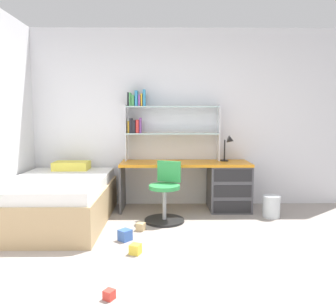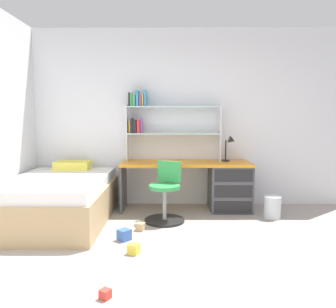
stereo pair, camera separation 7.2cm
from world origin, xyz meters
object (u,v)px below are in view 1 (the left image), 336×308
(toy_block_blue_2, at_px, (125,235))
(toy_block_yellow_3, at_px, (135,249))
(bed_platform, at_px, (58,200))
(toy_block_natural_1, at_px, (141,227))
(toy_block_red_0, at_px, (109,295))
(desk, at_px, (218,183))
(desk_lamp, at_px, (229,144))
(swivel_chair, at_px, (165,198))
(waste_bin, at_px, (271,206))
(bookshelf_hutch, at_px, (158,120))

(toy_block_blue_2, xyz_separation_m, toy_block_yellow_3, (0.15, -0.37, -0.01))
(bed_platform, height_order, toy_block_blue_2, bed_platform)
(bed_platform, relative_size, toy_block_yellow_3, 18.05)
(toy_block_natural_1, height_order, toy_block_yellow_3, toy_block_yellow_3)
(toy_block_red_0, bearing_deg, bed_platform, 117.53)
(bed_platform, height_order, toy_block_natural_1, bed_platform)
(desk, height_order, desk_lamp, desk_lamp)
(bed_platform, distance_m, toy_block_natural_1, 1.15)
(bed_platform, xyz_separation_m, toy_block_yellow_3, (1.07, -1.00, -0.24))
(desk, bearing_deg, desk_lamp, 21.81)
(toy_block_blue_2, bearing_deg, toy_block_natural_1, 64.97)
(swivel_chair, distance_m, waste_bin, 1.46)
(bookshelf_hutch, distance_m, toy_block_blue_2, 1.92)
(swivel_chair, distance_m, toy_block_natural_1, 0.54)
(bookshelf_hutch, distance_m, swivel_chair, 1.25)
(swivel_chair, height_order, toy_block_natural_1, swivel_chair)
(desk_lamp, xyz_separation_m, toy_block_yellow_3, (-1.24, -1.67, -0.91))
(bed_platform, bearing_deg, toy_block_red_0, -62.47)
(desk, relative_size, swivel_chair, 2.42)
(swivel_chair, relative_size, toy_block_natural_1, 8.47)
(toy_block_red_0, bearing_deg, bookshelf_hutch, 82.99)
(desk, relative_size, toy_block_red_0, 25.79)
(desk_lamp, relative_size, toy_block_yellow_3, 3.81)
(desk, xyz_separation_m, swivel_chair, (-0.77, -0.54, -0.09))
(bookshelf_hutch, distance_m, desk_lamp, 1.11)
(toy_block_blue_2, bearing_deg, toy_block_yellow_3, -68.13)
(desk_lamp, distance_m, swivel_chair, 1.30)
(bed_platform, relative_size, toy_block_red_0, 25.06)
(desk, distance_m, swivel_chair, 0.95)
(desk, height_order, toy_block_yellow_3, desk)
(desk, relative_size, toy_block_natural_1, 20.47)
(desk_lamp, distance_m, waste_bin, 1.06)
(toy_block_blue_2, bearing_deg, bookshelf_hutch, 76.35)
(toy_block_natural_1, xyz_separation_m, toy_block_blue_2, (-0.15, -0.32, 0.02))
(desk, distance_m, toy_block_yellow_3, 1.95)
(desk, distance_m, toy_block_blue_2, 1.76)
(swivel_chair, xyz_separation_m, toy_block_natural_1, (-0.29, -0.37, -0.26))
(toy_block_natural_1, bearing_deg, toy_block_yellow_3, -90.29)
(toy_block_red_0, height_order, toy_block_yellow_3, toy_block_yellow_3)
(swivel_chair, bearing_deg, toy_block_red_0, -102.63)
(swivel_chair, xyz_separation_m, bed_platform, (-1.37, -0.06, -0.01))
(bookshelf_hutch, height_order, toy_block_red_0, bookshelf_hutch)
(bookshelf_hutch, bearing_deg, waste_bin, -20.37)
(bookshelf_hutch, bearing_deg, toy_block_natural_1, -100.03)
(toy_block_natural_1, distance_m, toy_block_yellow_3, 0.69)
(desk_lamp, bearing_deg, bed_platform, -163.93)
(toy_block_red_0, distance_m, toy_block_natural_1, 1.52)
(waste_bin, height_order, toy_block_yellow_3, waste_bin)
(bookshelf_hutch, bearing_deg, swivel_chair, -81.97)
(bed_platform, bearing_deg, waste_bin, 4.16)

